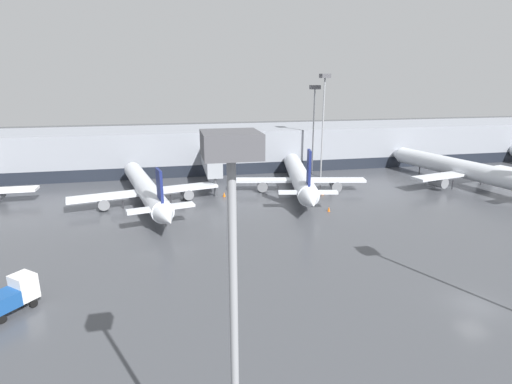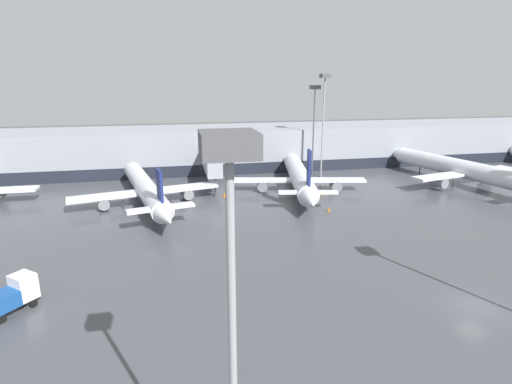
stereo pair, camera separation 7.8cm
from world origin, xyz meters
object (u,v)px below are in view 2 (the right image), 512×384
traffic_cone_3 (323,193)px  apron_light_mast_1 (314,105)px  apron_light_mast_0 (231,243)px  traffic_cone_1 (224,194)px  parked_jet_1 (146,189)px  parked_jet_2 (465,170)px  traffic_cone_0 (329,209)px  service_truck_1 (12,295)px  apron_light_mast_5 (324,98)px  parked_jet_3 (299,177)px

traffic_cone_3 → apron_light_mast_1: apron_light_mast_1 is taller
apron_light_mast_0 → apron_light_mast_1: apron_light_mast_1 is taller
traffic_cone_1 → traffic_cone_3: 17.06m
traffic_cone_3 → parked_jet_1: bearing=178.9°
parked_jet_2 → traffic_cone_3: size_ratio=51.40×
parked_jet_1 → traffic_cone_0: bearing=-121.5°
apron_light_mast_1 → service_truck_1: bearing=-134.2°
traffic_cone_1 → parked_jet_2: bearing=-2.5°
apron_light_mast_0 → apron_light_mast_5: (27.49, 63.13, 1.71)m
parked_jet_1 → traffic_cone_1: 13.02m
traffic_cone_0 → apron_light_mast_5: size_ratio=0.04×
service_truck_1 → apron_light_mast_5: size_ratio=0.23×
traffic_cone_0 → traffic_cone_3: size_ratio=0.96×
traffic_cone_3 → apron_light_mast_5: apron_light_mast_5 is taller
parked_jet_1 → parked_jet_3: 26.46m
traffic_cone_3 → parked_jet_3: bearing=136.2°
parked_jet_2 → apron_light_mast_5: (-23.80, 12.19, 12.76)m
parked_jet_2 → apron_light_mast_1: 31.00m
parked_jet_1 → service_truck_1: (-9.60, -29.27, -1.01)m
traffic_cone_0 → apron_light_mast_5: 27.18m
parked_jet_2 → apron_light_mast_1: apron_light_mast_1 is taller
apron_light_mast_1 → apron_light_mast_5: size_ratio=0.89×
parked_jet_1 → apron_light_mast_1: size_ratio=1.94×
traffic_cone_3 → apron_light_mast_0: (-23.13, -50.57, 13.75)m
service_truck_1 → apron_light_mast_5: apron_light_mast_5 is taller
parked_jet_2 → traffic_cone_3: (-28.16, -0.37, -2.70)m
apron_light_mast_0 → apron_light_mast_5: apron_light_mast_5 is taller
parked_jet_3 → apron_light_mast_5: bearing=-27.8°
traffic_cone_0 → apron_light_mast_5: apron_light_mast_5 is taller
parked_jet_3 → service_truck_1: bearing=142.8°
apron_light_mast_1 → apron_light_mast_5: (1.03, -2.54, 1.46)m
parked_jet_2 → traffic_cone_1: (-45.06, 1.93, -2.69)m
parked_jet_1 → traffic_cone_3: 29.70m
traffic_cone_3 → parked_jet_2: bearing=0.7°
apron_light_mast_1 → parked_jet_3: bearing=-118.9°
parked_jet_2 → apron_light_mast_0: apron_light_mast_0 is taller
parked_jet_1 → parked_jet_3: parked_jet_3 is taller
traffic_cone_3 → apron_light_mast_1: bearing=77.6°
parked_jet_3 → apron_light_mast_0: bearing=171.0°
apron_light_mast_5 → apron_light_mast_0: bearing=-113.5°
traffic_cone_3 → apron_light_mast_0: size_ratio=0.04×
parked_jet_2 → apron_light_mast_5: apron_light_mast_5 is taller
traffic_cone_0 → apron_light_mast_0: bearing=-116.5°
apron_light_mast_5 → parked_jet_2: bearing=-27.1°
traffic_cone_1 → service_truck_1: bearing=-125.7°
apron_light_mast_5 → service_truck_1: bearing=-136.6°
apron_light_mast_0 → traffic_cone_1: bearing=83.3°
traffic_cone_1 → apron_light_mast_0: 54.98m
service_truck_1 → apron_light_mast_1: 62.41m
traffic_cone_1 → apron_light_mast_0: apron_light_mast_0 is taller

